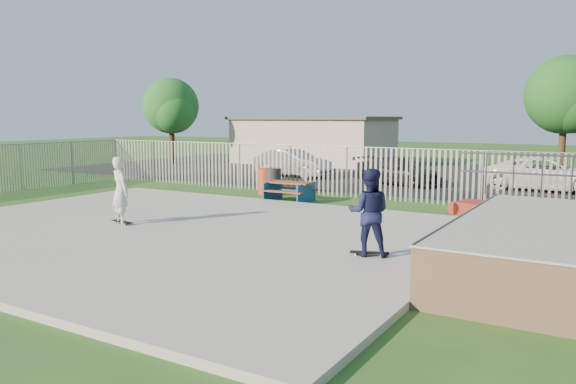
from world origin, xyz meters
The scene contains 19 objects.
ground centered at (0.00, 0.00, 0.00)m, with size 120.00×120.00×0.00m, color #27531C.
concrete_slab centered at (0.00, 0.00, 0.07)m, with size 15.00×12.00×0.15m, color #A3A39E.
quarter_pipe centered at (9.50, 1.04, 0.56)m, with size 5.50×7.05×2.19m.
fence centered at (1.00, 4.59, 1.00)m, with size 26.04×16.02×2.00m.
picnic_table centered at (-0.37, 6.86, 0.38)m, with size 1.77×1.46×0.74m.
funbox centered at (6.92, 7.24, 0.22)m, with size 2.34×1.52×0.43m.
trash_bin_red centered at (-2.17, 8.00, 0.53)m, with size 0.64×0.64×1.07m, color #B1331B.
trash_bin_grey centered at (-1.84, 8.05, 0.54)m, with size 0.65×0.65×1.09m, color #27272A.
parking_lot centered at (0.00, 19.00, 0.01)m, with size 40.00×18.00×0.02m, color black.
car_silver centered at (-4.64, 14.41, 0.74)m, with size 1.53×4.38×1.44m, color #A4A4A8.
car_dark centered at (1.32, 13.94, 0.65)m, with size 1.76×4.34×1.26m, color black.
car_white centered at (7.73, 15.05, 0.74)m, with size 2.39×5.19×1.44m, color white.
building centered at (-8.00, 23.00, 1.61)m, with size 10.40×6.40×3.20m.
tree_left centered at (-16.23, 17.82, 3.90)m, with size 3.76×3.76×5.80m.
tree_mid centered at (7.51, 22.37, 4.32)m, with size 4.16×4.16×6.41m.
skateboard_a centered at (5.72, 0.01, 0.19)m, with size 0.82×0.45×0.08m.
skateboard_b centered at (-1.72, -0.16, 0.19)m, with size 0.82×0.36×0.08m.
skater_navy centered at (5.72, 0.01, 1.10)m, with size 0.93×0.72×1.91m, color #121638.
skater_white centered at (-1.72, -0.16, 1.10)m, with size 0.70×0.46×1.91m, color silver.
Camera 1 is at (10.35, -11.16, 3.14)m, focal length 35.00 mm.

